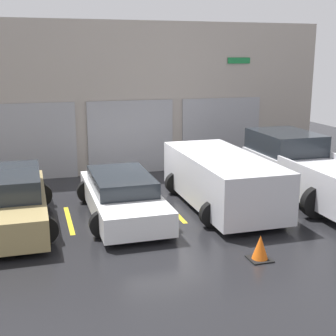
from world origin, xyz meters
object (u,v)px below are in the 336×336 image
at_px(sedan_side, 10,201).
at_px(sedan_white, 122,195).
at_px(van_right, 221,179).
at_px(traffic_cone, 260,248).
at_px(pickup_truck, 304,168).

bearing_deg(sedan_side, sedan_white, -0.05).
bearing_deg(van_right, sedan_white, 179.57).
bearing_deg(van_right, traffic_cone, -99.75).
relative_size(sedan_white, van_right, 0.93).
xyz_separation_m(pickup_truck, van_right, (-2.86, -0.31, -0.04)).
bearing_deg(sedan_side, pickup_truck, 1.89).
bearing_deg(sedan_white, sedan_side, 179.95).
distance_m(van_right, traffic_cone, 3.73).
bearing_deg(traffic_cone, pickup_truck, 48.52).
relative_size(sedan_white, traffic_cone, 8.39).
bearing_deg(sedan_white, pickup_truck, 2.86).
distance_m(pickup_truck, sedan_white, 5.73).
distance_m(sedan_white, traffic_cone, 4.29).
xyz_separation_m(sedan_white, van_right, (2.86, -0.02, 0.26)).
bearing_deg(traffic_cone, sedan_white, 121.45).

